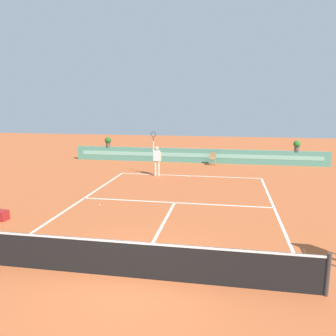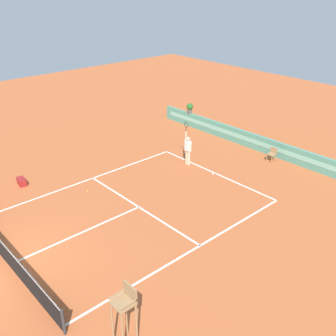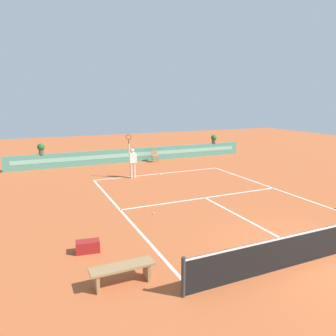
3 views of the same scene
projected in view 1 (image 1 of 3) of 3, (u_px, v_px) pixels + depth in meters
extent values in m
plane|color=#B2562D|center=(173.00, 205.00, 14.02)|extent=(60.00, 60.00, 0.00)
cube|color=white|center=(189.00, 176.00, 19.71)|extent=(8.22, 0.10, 0.01)
cube|color=white|center=(175.00, 203.00, 14.40)|extent=(8.22, 0.10, 0.01)
cube|color=white|center=(160.00, 230.00, 11.31)|extent=(0.10, 6.40, 0.01)
cube|color=white|center=(80.00, 201.00, 14.67)|extent=(0.10, 11.89, 0.01)
cube|color=white|center=(276.00, 211.00, 13.26)|extent=(0.10, 11.89, 0.01)
cube|color=white|center=(189.00, 176.00, 19.61)|extent=(0.10, 0.20, 0.01)
cylinder|color=#333333|center=(328.00, 275.00, 7.36)|extent=(0.10, 0.10, 1.00)
cube|color=black|center=(133.00, 260.00, 8.13)|extent=(8.82, 0.02, 0.95)
cube|color=white|center=(133.00, 242.00, 8.04)|extent=(8.82, 0.03, 0.06)
cube|color=#4C8E7A|center=(196.00, 156.00, 23.96)|extent=(18.00, 0.20, 1.00)
cube|color=#7ABCA8|center=(196.00, 155.00, 23.85)|extent=(17.10, 0.01, 0.28)
cylinder|color=#99754C|center=(210.00, 162.00, 22.90)|extent=(0.05, 0.05, 0.45)
cylinder|color=#99754C|center=(215.00, 162.00, 22.84)|extent=(0.05, 0.05, 0.45)
cylinder|color=#99754C|center=(210.00, 161.00, 23.24)|extent=(0.05, 0.05, 0.45)
cylinder|color=#99754C|center=(215.00, 162.00, 23.18)|extent=(0.05, 0.05, 0.45)
cube|color=#99754C|center=(213.00, 158.00, 22.99)|extent=(0.44, 0.44, 0.04)
cube|color=#99754C|center=(213.00, 155.00, 23.15)|extent=(0.44, 0.04, 0.36)
cylinder|color=beige|center=(158.00, 168.00, 19.60)|extent=(0.14, 0.14, 0.90)
cylinder|color=beige|center=(155.00, 168.00, 19.64)|extent=(0.14, 0.14, 0.90)
cube|color=white|center=(157.00, 156.00, 19.48)|extent=(0.37, 0.23, 0.60)
sphere|color=beige|center=(157.00, 148.00, 19.39)|extent=(0.22, 0.22, 0.22)
cylinder|color=beige|center=(153.00, 146.00, 19.41)|extent=(0.09, 0.09, 0.55)
cylinder|color=black|center=(153.00, 139.00, 19.33)|extent=(0.04, 0.04, 0.24)
torus|color=#262626|center=(153.00, 134.00, 19.28)|extent=(0.31, 0.04, 0.31)
cylinder|color=beige|center=(160.00, 157.00, 19.44)|extent=(0.09, 0.09, 0.50)
sphere|color=#CCE033|center=(99.00, 205.00, 13.93)|extent=(0.07, 0.07, 0.07)
cylinder|color=#514C47|center=(297.00, 149.00, 22.68)|extent=(0.32, 0.32, 0.28)
sphere|color=#2D6B28|center=(297.00, 144.00, 22.61)|extent=(0.48, 0.48, 0.48)
cylinder|color=#514C47|center=(108.00, 145.00, 24.98)|extent=(0.32, 0.32, 0.28)
sphere|color=#235B23|center=(108.00, 140.00, 24.91)|extent=(0.48, 0.48, 0.48)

